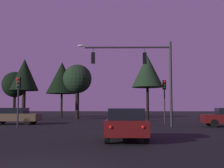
{
  "coord_description": "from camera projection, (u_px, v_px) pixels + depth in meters",
  "views": [
    {
      "loc": [
        2.25,
        -6.91,
        1.57
      ],
      "look_at": [
        1.05,
        18.25,
        3.61
      ],
      "focal_mm": 46.25,
      "sensor_mm": 36.0,
      "label": 1
    }
  ],
  "objects": [
    {
      "name": "ground_plane",
      "position": [
        105.0,
        122.0,
        31.25
      ],
      "size": [
        168.0,
        168.0,
        0.0
      ],
      "primitive_type": "plane",
      "color": "black",
      "rests_on": "ground"
    },
    {
      "name": "tree_lot_edge",
      "position": [
        24.0,
        75.0,
        35.23
      ],
      "size": [
        3.47,
        3.47,
        7.5
      ],
      "color": "black",
      "rests_on": "ground"
    },
    {
      "name": "traffic_light_corner_left",
      "position": [
        18.0,
        92.0,
        22.3
      ],
      "size": [
        0.34,
        0.38,
        3.89
      ],
      "color": "#232326",
      "rests_on": "ground"
    },
    {
      "name": "traffic_signal_mast_arm",
      "position": [
        143.0,
        67.0,
        23.32
      ],
      "size": [
        7.66,
        0.54,
        6.9
      ],
      "color": "#232326",
      "rests_on": "ground"
    },
    {
      "name": "car_crossing_right",
      "position": [
        14.0,
        116.0,
        26.54
      ],
      "size": [
        4.65,
        1.93,
        1.52
      ],
      "color": "#473828",
      "rests_on": "ground"
    },
    {
      "name": "tree_right_cluster",
      "position": [
        62.0,
        78.0,
        44.9
      ],
      "size": [
        4.83,
        4.83,
        8.62
      ],
      "color": "black",
      "rests_on": "ground"
    },
    {
      "name": "tree_center_horizon",
      "position": [
        15.0,
        85.0,
        42.63
      ],
      "size": [
        3.77,
        3.77,
        6.81
      ],
      "color": "black",
      "rests_on": "ground"
    },
    {
      "name": "traffic_light_corner_right",
      "position": [
        164.0,
        93.0,
        28.12
      ],
      "size": [
        0.34,
        0.37,
        4.2
      ],
      "color": "#232326",
      "rests_on": "ground"
    },
    {
      "name": "tree_left_far",
      "position": [
        147.0,
        71.0,
        33.62
      ],
      "size": [
        3.69,
        3.69,
        7.67
      ],
      "color": "black",
      "rests_on": "ground"
    },
    {
      "name": "car_nearside_lane",
      "position": [
        126.0,
        124.0,
        13.69
      ],
      "size": [
        1.94,
        4.01,
        1.52
      ],
      "color": "#4C0F0F",
      "rests_on": "ground"
    },
    {
      "name": "tree_behind_sign",
      "position": [
        77.0,
        79.0,
        38.03
      ],
      "size": [
        3.78,
        3.78,
        7.21
      ],
      "color": "black",
      "rests_on": "ground"
    }
  ]
}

